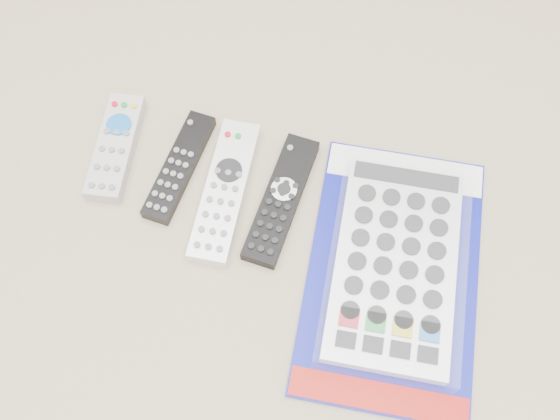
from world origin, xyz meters
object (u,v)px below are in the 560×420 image
(remote_small_grey, at_px, (116,147))
(jumbo_remote_packaged, at_px, (395,264))
(remote_large_black, at_px, (281,200))
(remote_slim_black, at_px, (179,167))
(remote_silver_dvd, at_px, (225,191))

(remote_small_grey, height_order, jumbo_remote_packaged, jumbo_remote_packaged)
(remote_small_grey, bearing_deg, remote_large_black, -12.43)
(remote_slim_black, height_order, remote_large_black, remote_large_black)
(jumbo_remote_packaged, bearing_deg, remote_slim_black, 163.47)
(remote_slim_black, xyz_separation_m, jumbo_remote_packaged, (0.33, -0.07, 0.01))
(remote_small_grey, relative_size, remote_large_black, 0.87)
(remote_slim_black, distance_m, remote_large_black, 0.16)
(remote_small_grey, xyz_separation_m, jumbo_remote_packaged, (0.43, -0.07, 0.01))
(remote_slim_black, bearing_deg, remote_small_grey, -179.05)
(remote_small_grey, distance_m, remote_slim_black, 0.10)
(remote_small_grey, relative_size, jumbo_remote_packaged, 0.46)
(remote_slim_black, height_order, remote_silver_dvd, remote_silver_dvd)
(remote_slim_black, xyz_separation_m, remote_silver_dvd, (0.08, -0.02, 0.00))
(remote_small_grey, height_order, remote_slim_black, remote_small_grey)
(remote_silver_dvd, bearing_deg, jumbo_remote_packaged, -14.87)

